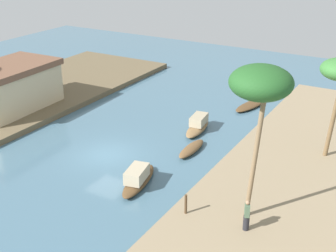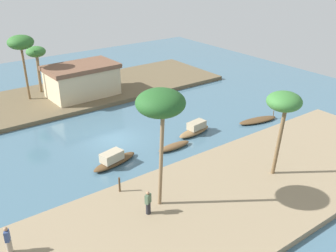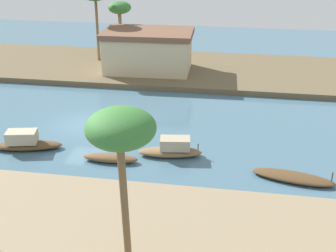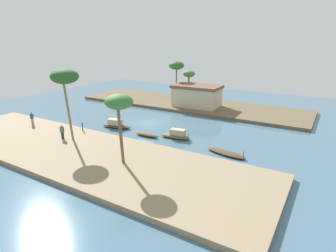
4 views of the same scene
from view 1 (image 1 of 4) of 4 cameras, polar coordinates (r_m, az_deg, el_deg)
river_water at (r=31.50m, az=-7.46°, el=-3.53°), size 66.51×66.51×0.00m
riverbank_left at (r=26.45m, az=15.65°, el=-9.29°), size 40.77×11.16×0.46m
sampan_upstream_small at (r=34.79m, az=3.70°, el=0.10°), size 3.90×1.62×1.16m
sampan_with_tall_canopy at (r=27.55m, az=-3.72°, el=-6.44°), size 4.35×2.00×1.20m
sampan_downstream_large at (r=40.19m, az=10.23°, el=2.59°), size 4.55×2.03×0.88m
sampan_with_red_awning at (r=31.60m, az=2.91°, el=-2.81°), size 3.26×0.92×0.44m
person_on_near_bank at (r=23.09m, az=9.69°, el=-10.88°), size 0.49×0.41×1.65m
mooring_post at (r=24.10m, az=2.21°, el=-9.61°), size 0.14×0.14×1.09m
palm_tree_left_near at (r=21.42m, az=11.39°, el=5.03°), size 2.96×2.96×8.00m
riverside_building at (r=39.64m, az=-18.97°, el=4.62°), size 8.05×5.16×3.60m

